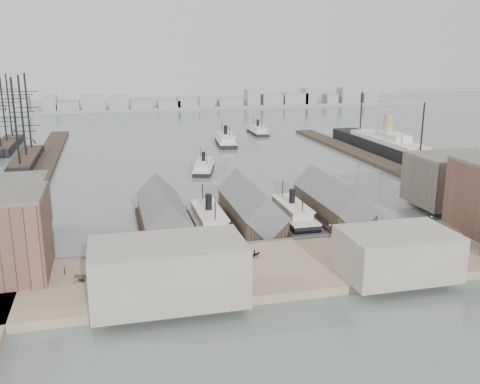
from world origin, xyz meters
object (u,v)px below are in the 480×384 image
object	(u,v)px
ferry_docked_west	(209,219)
horse_cart_left	(90,276)
horse_cart_right	(343,254)
horse_cart_center	(252,255)
tram	(447,234)
ocean_steamer	(387,146)

from	to	relation	value
ferry_docked_west	horse_cart_left	bearing A→B (deg)	-134.16
horse_cart_left	horse_cart_right	xyz separation A→B (m)	(58.67, -1.22, -0.08)
horse_cart_center	horse_cart_right	xyz separation A→B (m)	(21.40, -4.44, -0.01)
tram	horse_cart_left	distance (m)	89.08
horse_cart_right	horse_cart_center	bearing A→B (deg)	90.97
ocean_steamer	horse_cart_center	distance (m)	154.59
horse_cart_center	horse_cart_right	size ratio (longest dim) A/B	1.03
ferry_docked_west	ocean_steamer	xyz separation A→B (m)	(105.00, 87.41, 1.74)
ocean_steamer	tram	bearing A→B (deg)	-112.19
ferry_docked_west	horse_cart_center	distance (m)	30.63
tram	horse_cart_center	distance (m)	51.81
horse_cart_left	horse_cart_center	xyz separation A→B (m)	(37.27, 3.22, -0.08)
horse_cart_right	horse_cart_left	bearing A→B (deg)	101.51
ferry_docked_west	tram	distance (m)	64.70
ferry_docked_west	horse_cart_right	distance (m)	43.46
ocean_steamer	horse_cart_right	distance (m)	145.36
ferry_docked_west	horse_cart_right	bearing A→B (deg)	-52.99
horse_cart_center	ocean_steamer	bearing A→B (deg)	-46.33
ferry_docked_west	ocean_steamer	world-z (taller)	ocean_steamer
horse_cart_left	horse_cart_center	size ratio (longest dim) A/B	1.00
tram	horse_cart_left	size ratio (longest dim) A/B	2.19
horse_cart_left	horse_cart_right	bearing A→B (deg)	-79.43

